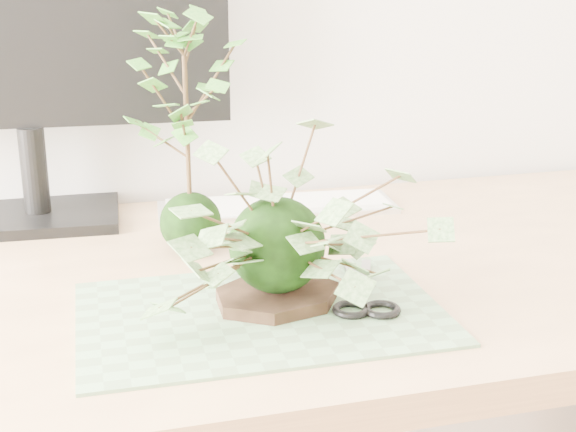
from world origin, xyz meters
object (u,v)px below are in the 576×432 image
at_px(desk, 300,324).
at_px(ivy_kokedama, 277,201).
at_px(keyboard, 277,206).
at_px(monitor, 19,18).
at_px(maple_kokedama, 185,72).

height_order(desk, ivy_kokedama, ivy_kokedama).
bearing_deg(keyboard, ivy_kokedama, -99.49).
bearing_deg(monitor, desk, -37.39).
bearing_deg(monitor, maple_kokedama, -41.21).
xyz_separation_m(maple_kokedama, keyboard, (0.16, 0.16, -0.24)).
bearing_deg(desk, keyboard, 82.67).
distance_m(keyboard, monitor, 0.48).
bearing_deg(desk, monitor, 139.25).
bearing_deg(maple_kokedama, monitor, 135.43).
distance_m(maple_kokedama, monitor, 0.30).
height_order(maple_kokedama, keyboard, maple_kokedama).
xyz_separation_m(desk, monitor, (-0.34, 0.29, 0.40)).
xyz_separation_m(desk, ivy_kokedama, (-0.06, -0.12, 0.22)).
bearing_deg(monitor, keyboard, -3.87).
bearing_deg(keyboard, monitor, 177.72).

